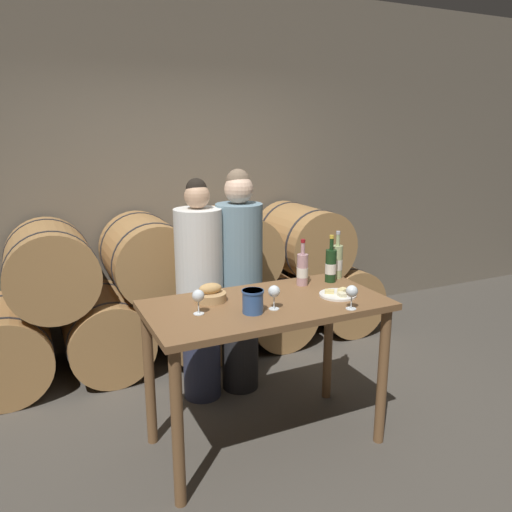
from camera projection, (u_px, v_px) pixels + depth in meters
The scene contains 15 objects.
ground_plane at pixel (266, 441), 3.20m from camera, with size 10.00×10.00×0.00m, color #4C473F.
stone_wall_back at pixel (170, 167), 4.57m from camera, with size 10.00×0.12×3.20m.
barrel_stack at pixel (191, 289), 4.34m from camera, with size 3.64×0.84×1.26m.
tasting_table at pixel (266, 325), 3.00m from camera, with size 1.43×0.73×0.94m.
person_left at pixel (200, 291), 3.55m from camera, with size 0.34×0.34×1.62m.
person_right at pixel (240, 281), 3.67m from camera, with size 0.34×0.34×1.67m.
wine_bottle_red at pixel (331, 265), 3.34m from camera, with size 0.08×0.08×0.32m.
wine_bottle_white at pixel (337, 261), 3.42m from camera, with size 0.08×0.08×0.33m.
wine_bottle_rose at pixel (302, 269), 3.27m from camera, with size 0.08×0.08×0.31m.
blue_crock at pixel (253, 301), 2.78m from camera, with size 0.12×0.12×0.13m.
bread_basket at pixel (210, 294), 2.98m from camera, with size 0.19×0.19×0.11m.
cheese_plate at pixel (338, 294), 3.07m from camera, with size 0.23×0.23×0.04m.
wine_glass_far_left at pixel (198, 297), 2.75m from camera, with size 0.07×0.07×0.14m.
wine_glass_left at pixel (274, 292), 2.82m from camera, with size 0.07×0.07×0.14m.
wine_glass_center at pixel (352, 292), 2.83m from camera, with size 0.07×0.07×0.14m.
Camera 1 is at (-1.25, -2.51, 1.94)m, focal length 35.00 mm.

